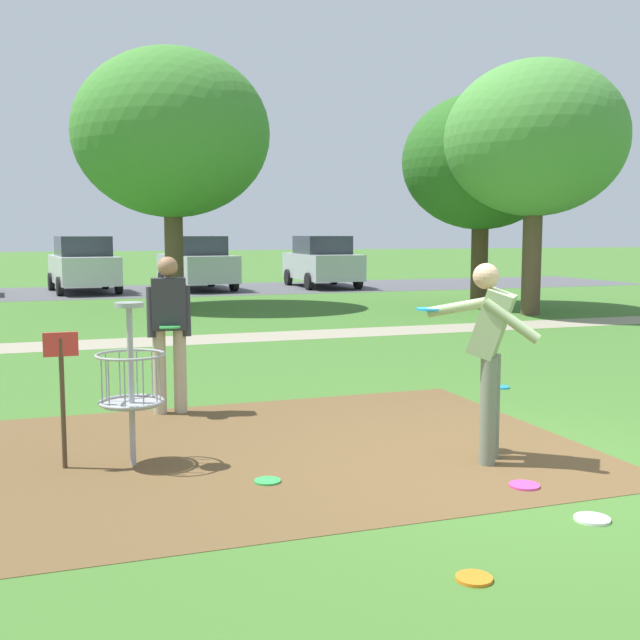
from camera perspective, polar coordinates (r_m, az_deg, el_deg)
ground_plane at (r=6.95m, az=13.52°, el=-10.27°), size 160.00×160.00×0.00m
dirt_tee_pad at (r=7.27m, az=-1.99°, el=-9.31°), size 5.19×4.08×0.01m
disc_golf_basket at (r=6.80m, az=-14.05°, el=-4.10°), size 0.98×0.58×1.39m
player_foreground_watching at (r=6.85m, az=12.17°, el=-2.02°), size 0.72×1.03×1.71m
player_throwing at (r=8.65m, az=-10.89°, el=-0.38°), size 0.48×0.42×1.71m
frisbee_near_basket at (r=4.79m, az=11.10°, el=-17.90°), size 0.21×0.21×0.02m
frisbee_mid_grass at (r=6.44m, az=14.59°, el=-11.54°), size 0.24×0.24×0.02m
frisbee_far_left at (r=10.29m, az=12.96°, el=-4.76°), size 0.22×0.22×0.02m
frisbee_far_right at (r=6.36m, az=-3.83°, el=-11.58°), size 0.21×0.21×0.02m
frisbee_scattered_a at (r=5.87m, az=19.12°, el=-13.46°), size 0.25×0.25×0.02m
frisbee_scattered_b at (r=9.42m, az=-13.13°, el=-5.80°), size 0.20×0.20×0.02m
tree_near_left at (r=21.40m, az=11.63°, el=11.13°), size 4.17×4.17×5.58m
tree_near_right at (r=19.57m, az=15.33°, el=12.50°), size 4.26×4.26×5.96m
tree_mid_center at (r=21.20m, az=-10.70°, el=13.10°), size 5.07×5.07×6.66m
parking_lot_strip at (r=27.27m, az=-11.49°, el=2.11°), size 36.00×6.00×0.01m
parked_car_center_left at (r=27.07m, az=-16.78°, el=3.89°), size 2.26×4.34×1.84m
parked_car_center_right at (r=27.46m, az=-8.93°, el=4.11°), size 2.28×4.36×1.84m
parked_car_rightmost at (r=28.40m, az=0.14°, el=4.26°), size 2.04×4.24×1.84m
gravel_path at (r=14.89m, az=-4.89°, el=-1.24°), size 40.00×1.30×0.00m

